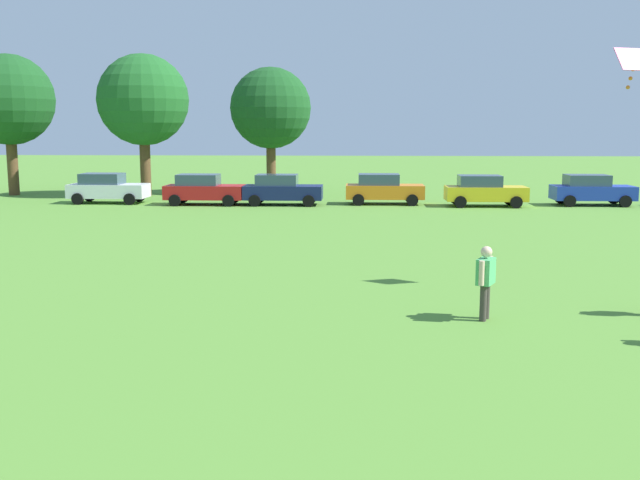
{
  "coord_description": "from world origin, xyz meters",
  "views": [
    {
      "loc": [
        3.33,
        -1.67,
        4.21
      ],
      "look_at": [
        2.67,
        10.49,
        2.33
      ],
      "focal_mm": 40.92,
      "sensor_mm": 36.0,
      "label": 1
    }
  ],
  "objects_px": {
    "parked_car_white_0": "(107,188)",
    "tree_far_right": "(271,108)",
    "parked_car_orange_3": "(383,189)",
    "parked_car_yellow_4": "(484,191)",
    "tree_center": "(143,100)",
    "parked_car_navy_2": "(282,189)",
    "tree_far_left": "(8,100)",
    "adult_bystander": "(486,276)",
    "parked_car_blue_5": "(591,190)",
    "kite": "(633,63)",
    "parked_car_red_1": "(203,189)"
  },
  "relations": [
    {
      "from": "tree_far_right",
      "to": "parked_car_orange_3",
      "type": "bearing_deg",
      "value": -42.01
    },
    {
      "from": "kite",
      "to": "parked_car_blue_5",
      "type": "distance_m",
      "value": 22.73
    },
    {
      "from": "parked_car_yellow_4",
      "to": "parked_car_blue_5",
      "type": "xyz_separation_m",
      "value": [
        5.93,
        0.8,
        0.0
      ]
    },
    {
      "from": "parked_car_blue_5",
      "to": "adult_bystander",
      "type": "bearing_deg",
      "value": -111.85
    },
    {
      "from": "tree_center",
      "to": "parked_car_blue_5",
      "type": "bearing_deg",
      "value": -9.52
    },
    {
      "from": "parked_car_blue_5",
      "to": "tree_far_left",
      "type": "xyz_separation_m",
      "value": [
        -34.46,
        4.38,
        5.05
      ]
    },
    {
      "from": "tree_far_left",
      "to": "parked_car_navy_2",
      "type": "bearing_deg",
      "value": -16.18
    },
    {
      "from": "parked_car_yellow_4",
      "to": "tree_far_left",
      "type": "xyz_separation_m",
      "value": [
        -28.54,
        5.19,
        5.05
      ]
    },
    {
      "from": "adult_bystander",
      "to": "parked_car_red_1",
      "type": "height_order",
      "value": "parked_car_red_1"
    },
    {
      "from": "adult_bystander",
      "to": "parked_car_orange_3",
      "type": "bearing_deg",
      "value": 28.62
    },
    {
      "from": "parked_car_yellow_4",
      "to": "adult_bystander",
      "type": "bearing_deg",
      "value": -99.41
    },
    {
      "from": "parked_car_orange_3",
      "to": "tree_far_left",
      "type": "xyz_separation_m",
      "value": [
        -23.13,
        4.33,
        5.05
      ]
    },
    {
      "from": "parked_car_orange_3",
      "to": "tree_far_right",
      "type": "height_order",
      "value": "tree_far_right"
    },
    {
      "from": "parked_car_orange_3",
      "to": "parked_car_white_0",
      "type": "bearing_deg",
      "value": -178.95
    },
    {
      "from": "parked_car_navy_2",
      "to": "adult_bystander",
      "type": "bearing_deg",
      "value": -73.57
    },
    {
      "from": "kite",
      "to": "tree_center",
      "type": "bearing_deg",
      "value": 128.02
    },
    {
      "from": "parked_car_red_1",
      "to": "tree_far_right",
      "type": "height_order",
      "value": "tree_far_right"
    },
    {
      "from": "tree_far_left",
      "to": "tree_center",
      "type": "distance_m",
      "value": 8.49
    },
    {
      "from": "tree_far_left",
      "to": "tree_center",
      "type": "bearing_deg",
      "value": -0.19
    },
    {
      "from": "kite",
      "to": "parked_car_red_1",
      "type": "xyz_separation_m",
      "value": [
        -15.42,
        20.62,
        -4.96
      ]
    },
    {
      "from": "parked_car_orange_3",
      "to": "parked_car_yellow_4",
      "type": "relative_size",
      "value": 1.0
    },
    {
      "from": "parked_car_red_1",
      "to": "parked_car_blue_5",
      "type": "bearing_deg",
      "value": 2.1
    },
    {
      "from": "kite",
      "to": "parked_car_yellow_4",
      "type": "relative_size",
      "value": 0.24
    },
    {
      "from": "parked_car_white_0",
      "to": "parked_car_navy_2",
      "type": "xyz_separation_m",
      "value": [
        9.93,
        -0.47,
        0.0
      ]
    },
    {
      "from": "kite",
      "to": "tree_far_left",
      "type": "height_order",
      "value": "tree_far_left"
    },
    {
      "from": "kite",
      "to": "tree_far_right",
      "type": "distance_m",
      "value": 30.46
    },
    {
      "from": "parked_car_white_0",
      "to": "tree_far_right",
      "type": "distance_m",
      "value": 11.7
    },
    {
      "from": "parked_car_yellow_4",
      "to": "parked_car_orange_3",
      "type": "bearing_deg",
      "value": 171.02
    },
    {
      "from": "adult_bystander",
      "to": "parked_car_orange_3",
      "type": "relative_size",
      "value": 0.38
    },
    {
      "from": "tree_center",
      "to": "tree_far_right",
      "type": "bearing_deg",
      "value": 14.81
    },
    {
      "from": "parked_car_navy_2",
      "to": "parked_car_blue_5",
      "type": "relative_size",
      "value": 1.0
    },
    {
      "from": "tree_far_left",
      "to": "tree_center",
      "type": "height_order",
      "value": "tree_far_left"
    },
    {
      "from": "parked_car_blue_5",
      "to": "tree_center",
      "type": "xyz_separation_m",
      "value": [
        -25.98,
        4.35,
        5.02
      ]
    },
    {
      "from": "parked_car_navy_2",
      "to": "parked_car_white_0",
      "type": "bearing_deg",
      "value": 177.29
    },
    {
      "from": "adult_bystander",
      "to": "parked_car_navy_2",
      "type": "height_order",
      "value": "parked_car_navy_2"
    },
    {
      "from": "kite",
      "to": "parked_car_navy_2",
      "type": "xyz_separation_m",
      "value": [
        -11.09,
        20.7,
        -4.96
      ]
    },
    {
      "from": "parked_car_white_0",
      "to": "tree_far_right",
      "type": "height_order",
      "value": "tree_far_right"
    },
    {
      "from": "parked_car_orange_3",
      "to": "tree_far_right",
      "type": "distance_m",
      "value": 10.49
    },
    {
      "from": "parked_car_yellow_4",
      "to": "parked_car_blue_5",
      "type": "relative_size",
      "value": 1.0
    },
    {
      "from": "parked_car_yellow_4",
      "to": "tree_center",
      "type": "relative_size",
      "value": 0.49
    },
    {
      "from": "kite",
      "to": "parked_car_white_0",
      "type": "relative_size",
      "value": 0.24
    },
    {
      "from": "tree_far_right",
      "to": "tree_far_left",
      "type": "bearing_deg",
      "value": -172.96
    },
    {
      "from": "parked_car_orange_3",
      "to": "parked_car_blue_5",
      "type": "bearing_deg",
      "value": -0.25
    },
    {
      "from": "parked_car_red_1",
      "to": "tree_far_left",
      "type": "relative_size",
      "value": 0.49
    },
    {
      "from": "parked_car_orange_3",
      "to": "tree_far_left",
      "type": "height_order",
      "value": "tree_far_left"
    },
    {
      "from": "parked_car_white_0",
      "to": "parked_car_orange_3",
      "type": "height_order",
      "value": "same"
    },
    {
      "from": "parked_car_yellow_4",
      "to": "parked_car_navy_2",
      "type": "bearing_deg",
      "value": 179.47
    },
    {
      "from": "parked_car_white_0",
      "to": "parked_car_navy_2",
      "type": "distance_m",
      "value": 9.94
    },
    {
      "from": "adult_bystander",
      "to": "parked_car_blue_5",
      "type": "bearing_deg",
      "value": 3.38
    },
    {
      "from": "adult_bystander",
      "to": "tree_center",
      "type": "bearing_deg",
      "value": 54.3
    }
  ]
}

